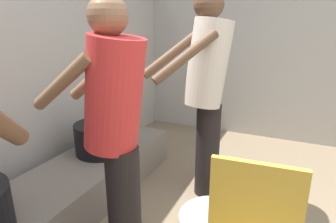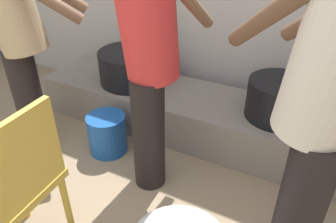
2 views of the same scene
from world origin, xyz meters
TOP-DOWN VIEW (x-y plane):
  - block_enclosure_right at (2.78, 0.00)m, footprint 0.20×4.62m
  - hearth_ledge at (0.22, 1.69)m, footprint 2.66×0.60m
  - cooking_pot_main at (0.82, 1.69)m, footprint 0.45×0.45m
  - cook_in_cream_shirt at (1.06, 0.81)m, footprint 0.70×0.71m
  - cook_in_red_shirt at (0.18, 1.06)m, footprint 0.37×0.67m

SIDE VIEW (x-z plane):
  - hearth_ledge at x=0.22m, z-range 0.00..0.33m
  - cooking_pot_main at x=0.82m, z-range 0.10..0.82m
  - cook_in_red_shirt at x=0.18m, z-range 0.11..1.66m
  - cook_in_cream_shirt at x=1.06m, z-range 0.13..1.80m
  - block_enclosure_right at x=2.78m, z-range 0.00..2.06m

